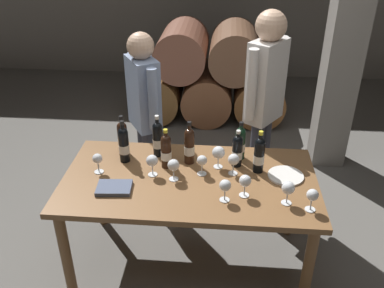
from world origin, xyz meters
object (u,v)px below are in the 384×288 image
object	(u,v)px
wine_glass_4	(312,196)
wine_bottle_5	(123,138)
wine_glass_2	(97,159)
wine_glass_3	(173,166)
wine_bottle_4	(189,145)
taster_seated_left	(144,109)
wine_bottle_0	(166,151)
wine_bottle_7	(124,144)
wine_glass_1	(218,153)
wine_bottle_6	(240,143)
wine_glass_6	(152,161)
wine_glass_9	(225,186)
wine_bottle_2	(259,154)
wine_glass_0	(234,160)
wine_glass_7	(288,189)
dining_table	(190,189)
serving_plate	(286,176)
wine_glass_5	(245,182)
wine_bottle_3	(158,139)
sommelier_presenting	(265,97)
wine_glass_8	(202,161)
tasting_notebook	(114,188)
wine_bottle_1	(237,150)

from	to	relation	value
wine_glass_4	wine_bottle_5	bearing A→B (deg)	156.13
wine_glass_2	wine_glass_3	xyz separation A→B (m)	(0.52, -0.05, 0.01)
wine_bottle_4	taster_seated_left	xyz separation A→B (m)	(-0.41, 0.52, 0.03)
wine_bottle_0	wine_glass_2	bearing A→B (deg)	-166.09
wine_bottle_7	wine_glass_1	bearing A→B (deg)	-2.54
wine_bottle_4	wine_bottle_6	distance (m)	0.37
wine_bottle_7	wine_glass_6	bearing A→B (deg)	-36.03
wine_glass_9	wine_bottle_2	bearing A→B (deg)	57.49
wine_bottle_5	taster_seated_left	distance (m)	0.45
wine_glass_0	wine_glass_3	distance (m)	0.41
wine_glass_4	wine_glass_9	bearing A→B (deg)	174.15
wine_bottle_4	wine_glass_7	xyz separation A→B (m)	(0.63, -0.42, -0.03)
wine_bottle_4	wine_glass_6	xyz separation A→B (m)	(-0.23, -0.18, -0.03)
wine_bottle_4	wine_bottle_5	bearing A→B (deg)	170.69
dining_table	wine_glass_0	xyz separation A→B (m)	(0.29, 0.08, 0.20)
wine_bottle_2	dining_table	bearing A→B (deg)	-164.62
wine_bottle_2	wine_glass_2	bearing A→B (deg)	-174.51
wine_bottle_7	serving_plate	size ratio (longest dim) A/B	1.32
wine_glass_4	wine_glass_5	bearing A→B (deg)	164.17
dining_table	wine_bottle_6	world-z (taller)	wine_bottle_6
dining_table	wine_bottle_3	size ratio (longest dim) A/B	5.35
wine_bottle_7	sommelier_presenting	size ratio (longest dim) A/B	0.18
wine_glass_2	wine_bottle_5	bearing A→B (deg)	66.19
wine_bottle_2	wine_glass_8	xyz separation A→B (m)	(-0.38, -0.07, -0.03)
wine_bottle_2	wine_glass_4	distance (m)	0.50
wine_bottle_5	wine_glass_8	xyz separation A→B (m)	(0.59, -0.23, -0.03)
wine_glass_8	serving_plate	xyz separation A→B (m)	(0.56, 0.01, -0.10)
wine_bottle_0	wine_glass_1	bearing A→B (deg)	3.25
wine_bottle_4	wine_glass_7	world-z (taller)	wine_bottle_4
wine_bottle_3	wine_glass_2	distance (m)	0.45
wine_glass_3	wine_bottle_5	bearing A→B (deg)	143.03
tasting_notebook	taster_seated_left	distance (m)	0.90
wine_bottle_6	wine_bottle_1	bearing A→B (deg)	-102.00
wine_glass_1	wine_glass_2	xyz separation A→B (m)	(-0.81, -0.13, -0.01)
wine_glass_6	sommelier_presenting	size ratio (longest dim) A/B	0.09
wine_bottle_5	tasting_notebook	xyz separation A→B (m)	(0.04, -0.45, -0.12)
wine_bottle_3	taster_seated_left	bearing A→B (deg)	111.92
wine_bottle_6	wine_bottle_3	bearing A→B (deg)	-179.04
wine_glass_8	wine_glass_9	bearing A→B (deg)	-60.46
wine_glass_0	tasting_notebook	size ratio (longest dim) A/B	0.69
wine_bottle_6	wine_glass_4	distance (m)	0.70
wine_bottle_6	serving_plate	size ratio (longest dim) A/B	1.19
wine_bottle_3	wine_glass_8	xyz separation A→B (m)	(0.33, -0.23, -0.03)
wine_bottle_3	wine_bottle_5	distance (m)	0.26
wine_glass_1	sommelier_presenting	xyz separation A→B (m)	(0.34, 0.60, 0.17)
wine_bottle_6	wine_glass_1	world-z (taller)	wine_bottle_6
wine_glass_4	wine_bottle_3	bearing A→B (deg)	150.95
wine_glass_2	wine_glass_7	world-z (taller)	wine_glass_7
wine_bottle_1	wine_glass_6	distance (m)	0.59
wine_bottle_3	taster_seated_left	size ratio (longest dim) A/B	0.21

